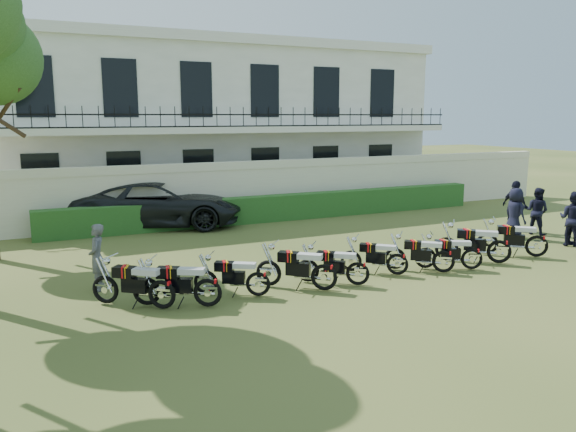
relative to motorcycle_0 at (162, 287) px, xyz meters
name	(u,v)px	position (x,y,z in m)	size (l,w,h in m)	color
ground	(358,267)	(5.60, 1.19, -0.50)	(100.00, 100.00, 0.00)	#39491D
perimeter_wall	(250,190)	(5.60, 9.19, 0.67)	(30.00, 0.35, 2.30)	beige
hedge	(281,208)	(6.60, 8.39, 0.00)	(18.00, 0.60, 1.00)	#25491A
building	(205,123)	(5.60, 15.15, 3.21)	(20.40, 9.60, 7.40)	white
motorcycle_0	(162,287)	(0.00, 0.00, 0.00)	(1.58, 1.34, 1.08)	black
motorcycle_1	(208,286)	(0.92, -0.28, -0.01)	(1.75, 1.05, 1.06)	black
motorcycle_2	(258,278)	(2.16, -0.07, -0.05)	(1.55, 1.01, 0.97)	black
motorcycle_3	(324,271)	(3.71, -0.34, 0.00)	(1.57, 1.37, 1.08)	black
motorcycle_4	(358,268)	(4.65, -0.32, -0.04)	(1.46, 1.19, 0.98)	black
motorcycle_5	(398,259)	(6.05, 0.01, -0.05)	(1.36, 1.24, 0.96)	black
motorcycle_6	(444,256)	(7.27, -0.32, -0.04)	(1.45, 1.25, 1.00)	black
motorcycle_7	(472,254)	(8.16, -0.39, -0.05)	(1.56, 0.98, 0.97)	black
motorcycle_8	(500,246)	(9.29, -0.24, 0.02)	(1.61, 1.43, 1.12)	black
motorcycle_9	(537,241)	(10.81, -0.17, 0.00)	(1.61, 1.33, 1.09)	black
suv	(159,204)	(1.95, 9.16, 0.35)	(2.80, 6.06, 1.69)	black
inspector	(97,257)	(-1.05, 2.03, 0.29)	(0.58, 0.38, 1.58)	#5D5D62
officer_1	(573,219)	(13.03, 0.44, 0.37)	(0.85, 0.66, 1.74)	black
officer_2	(575,220)	(13.13, 0.42, 0.34)	(0.98, 0.41, 1.68)	black
officer_3	(515,213)	(12.28, 2.05, 0.35)	(0.83, 0.54, 1.70)	black
officer_4	(537,211)	(13.47, 2.20, 0.32)	(0.79, 0.62, 1.63)	black
officer_5	(515,206)	(13.21, 2.93, 0.40)	(1.06, 0.44, 1.80)	black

